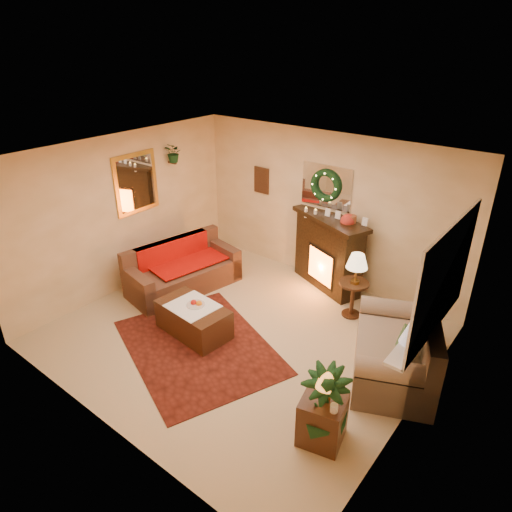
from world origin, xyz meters
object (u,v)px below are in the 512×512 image
Objects in this scene: coffee_table at (194,320)px; loveseat at (394,346)px; side_table_round at (353,297)px; end_table_square at (322,420)px; sofa at (183,266)px; fireplace at (328,257)px.

loveseat is at bearing 25.35° from coffee_table.
end_table_square is at bearing -69.64° from side_table_round.
sofa is 2.85m from side_table_round.
sofa is 1.43× the size of fireplace.
loveseat reaches higher than coffee_table.
fireplace reaches higher than end_table_square.
fireplace is 2.37× the size of end_table_square.
side_table_round is at bearing 32.32° from sofa.
side_table_round is at bearing 110.36° from end_table_square.
sofa is 3.21× the size of side_table_round.
fireplace is 1.01m from side_table_round.
fireplace reaches higher than sofa.
loveseat is 2.90× the size of end_table_square.
loveseat is (1.83, -1.47, -0.13)m from fireplace.
coffee_table is at bearing -26.62° from sofa.
fireplace is 2.58m from coffee_table.
side_table_round is (-1.04, 0.88, -0.09)m from loveseat.
side_table_round is at bearing 54.43° from coffee_table.
side_table_round is (2.65, 1.03, -0.10)m from sofa.
sofa reaches higher than end_table_square.
side_table_round is at bearing 115.72° from loveseat.
coffee_table is at bearing -130.86° from side_table_round.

